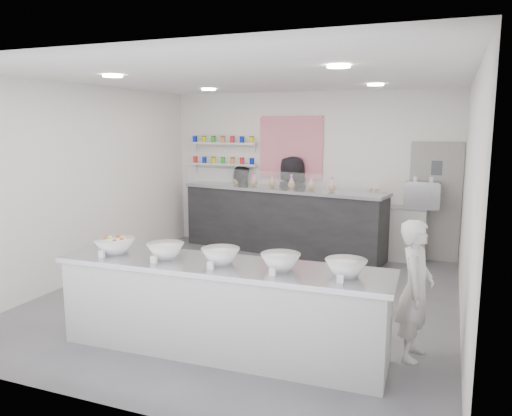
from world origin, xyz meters
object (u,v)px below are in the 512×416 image
Objects in this scene: prep_counter at (221,308)px; espresso_machine at (423,195)px; espresso_ledge at (388,233)px; staff_left at (240,206)px; staff_right at (292,204)px; back_bar at (281,220)px; woman_prep at (415,290)px.

prep_counter is 6.08× the size of espresso_machine.
prep_counter is 4.61m from espresso_ledge.
staff_left is (-3.45, 0.01, -0.39)m from espresso_machine.
prep_counter is 4.53m from staff_right.
staff_right reaches higher than espresso_machine.
back_bar is 1.01m from staff_left.
woman_prep is at bearing -87.44° from espresso_machine.
staff_left is at bearing 109.23° from prep_counter.
espresso_ledge is at bearing 73.35° from prep_counter.
espresso_machine is at bearing 0.00° from espresso_ledge.
staff_left is at bearing 48.84° from woman_prep.
staff_left is (-3.62, 3.87, 0.06)m from woman_prep.
staff_right is at bearing 38.94° from woman_prep.
woman_prep is 4.63m from staff_right.
staff_right is at bearing 179.77° from espresso_machine.
espresso_ledge is 2.92m from staff_left.
espresso_ledge is 0.89m from espresso_machine.
espresso_ledge is at bearing 173.43° from staff_left.
back_bar is 2.20× the size of staff_right.
staff_left is (-0.96, 0.25, 0.18)m from back_bar.
staff_right is at bearing 72.30° from back_bar.
espresso_ledge is at bearing -159.75° from staff_right.
back_bar is 3.06× the size of espresso_ledge.
prep_counter is at bearing 118.51° from staff_right.
staff_left reaches higher than espresso_machine.
espresso_machine is 2.38m from staff_right.
espresso_ledge is 3.93m from woman_prep.
woman_prep is 0.92× the size of staff_left.
back_bar is 1.96m from espresso_ledge.
staff_right is (-2.36, 0.01, -0.28)m from espresso_machine.
prep_counter is 2.44× the size of woman_prep.
espresso_machine is at bearing 66.97° from prep_counter.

